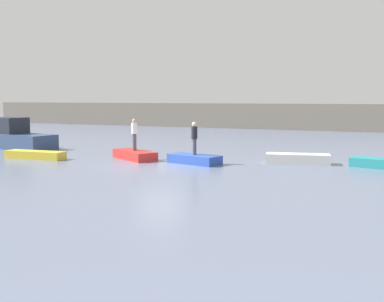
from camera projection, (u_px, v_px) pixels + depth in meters
The scene contains 9 objects.
ground_plane at pixel (160, 165), 23.91m from camera, with size 120.00×120.00×0.00m, color slate.
embankment_wall at pixel (287, 117), 50.69m from camera, with size 80.00×1.20×2.81m, color gray.
motorboat at pixel (14, 137), 32.15m from camera, with size 6.37×3.05×2.09m.
rowboat_yellow at pixel (35, 155), 26.55m from camera, with size 3.59×0.90×0.44m, color gold.
rowboat_red at pixel (135, 155), 26.30m from camera, with size 3.07×1.22×0.49m, color red.
rowboat_blue at pixel (194, 159), 24.59m from camera, with size 2.82×1.18×0.46m, color #2B4CAD.
rowboat_white at pixel (298, 159), 24.52m from camera, with size 3.26×1.06×0.52m, color white.
person_dark_shirt at pixel (194, 136), 24.46m from camera, with size 0.32×0.32×1.72m.
person_white_shirt at pixel (134, 133), 26.16m from camera, with size 0.32×0.32×1.78m.
Camera 1 is at (11.04, -21.01, 3.41)m, focal length 44.04 mm.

